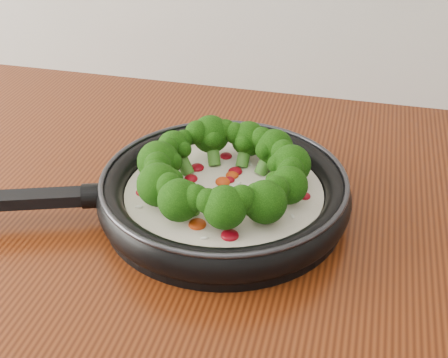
# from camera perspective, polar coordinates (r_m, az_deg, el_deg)

# --- Properties ---
(skillet) EXTENTS (0.53, 0.41, 0.09)m
(skillet) POSITION_cam_1_polar(r_m,az_deg,el_deg) (0.76, -0.23, -0.86)
(skillet) COLOR black
(skillet) RESTS_ON counter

